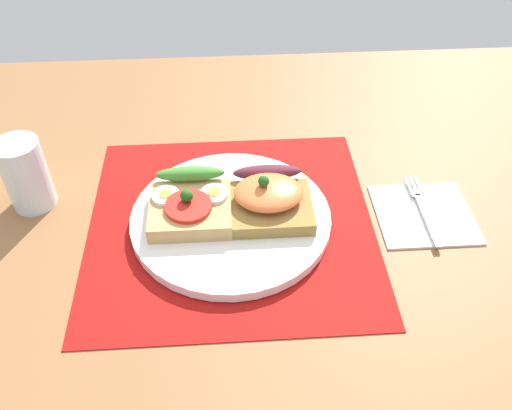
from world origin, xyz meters
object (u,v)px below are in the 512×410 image
(plate, at_px, (233,218))
(fork, at_px, (424,207))
(napkin, at_px, (425,212))
(drinking_glass, at_px, (27,174))
(sandwich_salmon, at_px, (271,197))
(sandwich_egg_tomato, at_px, (192,205))

(plate, relative_size, fork, 1.92)
(plate, bearing_deg, fork, 1.53)
(napkin, height_order, drinking_glass, drinking_glass)
(fork, bearing_deg, sandwich_salmon, 179.70)
(plate, relative_size, sandwich_egg_tomato, 2.40)
(napkin, distance_m, drinking_glass, 0.52)
(drinking_glass, bearing_deg, napkin, -6.07)
(plate, height_order, napkin, plate)
(sandwich_salmon, height_order, drinking_glass, drinking_glass)
(drinking_glass, bearing_deg, fork, -5.68)
(plate, bearing_deg, sandwich_salmon, 8.98)
(napkin, bearing_deg, sandwich_egg_tomato, 179.66)
(napkin, relative_size, fork, 0.94)
(sandwich_egg_tomato, distance_m, drinking_glass, 0.22)
(sandwich_egg_tomato, xyz_separation_m, sandwich_salmon, (0.10, 0.00, 0.00))
(drinking_glass, bearing_deg, sandwich_salmon, -9.16)
(plate, xyz_separation_m, sandwich_salmon, (0.05, 0.01, 0.03))
(plate, relative_size, napkin, 2.05)
(fork, bearing_deg, plate, -178.47)
(napkin, bearing_deg, sandwich_salmon, 178.70)
(napkin, bearing_deg, fork, 105.46)
(sandwich_egg_tomato, bearing_deg, sandwich_salmon, 1.62)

